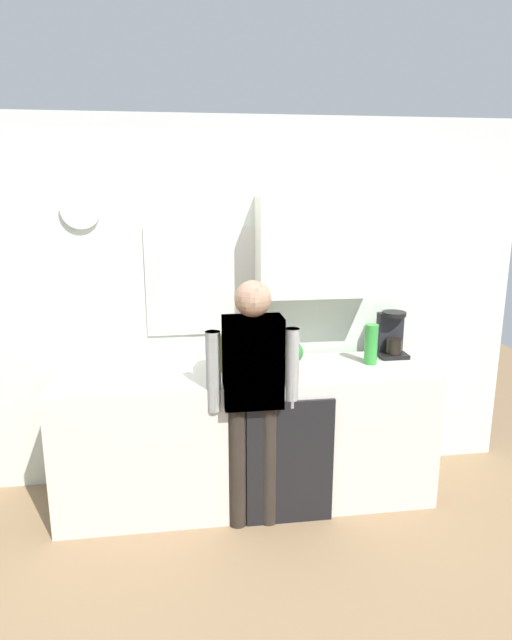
# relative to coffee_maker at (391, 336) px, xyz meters

# --- Properties ---
(ground_plane) EXTENTS (8.00, 8.00, 0.00)m
(ground_plane) POSITION_rel_coffee_maker_xyz_m (-1.08, -0.50, -1.08)
(ground_plane) COLOR #8C6D4C
(kitchen_counter) EXTENTS (2.51, 0.64, 0.94)m
(kitchen_counter) POSITION_rel_coffee_maker_xyz_m (-1.08, -0.20, -0.62)
(kitchen_counter) COLOR beige
(kitchen_counter) RESTS_ON ground_plane
(dishwasher_panel) EXTENTS (0.56, 0.02, 0.84)m
(dishwasher_panel) POSITION_rel_coffee_maker_xyz_m (-0.84, -0.53, -0.66)
(dishwasher_panel) COLOR black
(dishwasher_panel) RESTS_ON ground_plane
(back_wall_assembly) EXTENTS (4.11, 0.42, 2.60)m
(back_wall_assembly) POSITION_rel_coffee_maker_xyz_m (-1.01, 0.20, 0.28)
(back_wall_assembly) COLOR silver
(back_wall_assembly) RESTS_ON ground_plane
(coffee_maker) EXTENTS (0.20, 0.20, 0.33)m
(coffee_maker) POSITION_rel_coffee_maker_xyz_m (0.00, 0.00, 0.00)
(coffee_maker) COLOR black
(coffee_maker) RESTS_ON kitchen_counter
(bottle_amber_beer) EXTENTS (0.06, 0.06, 0.23)m
(bottle_amber_beer) POSITION_rel_coffee_maker_xyz_m (-1.10, -0.15, -0.03)
(bottle_amber_beer) COLOR brown
(bottle_amber_beer) RESTS_ON kitchen_counter
(bottle_clear_soda) EXTENTS (0.09, 0.09, 0.28)m
(bottle_clear_soda) POSITION_rel_coffee_maker_xyz_m (-0.21, -0.17, -0.01)
(bottle_clear_soda) COLOR #2D8C33
(bottle_clear_soda) RESTS_ON kitchen_counter
(bottle_olive_oil) EXTENTS (0.06, 0.06, 0.25)m
(bottle_olive_oil) POSITION_rel_coffee_maker_xyz_m (-1.24, -0.18, -0.02)
(bottle_olive_oil) COLOR olive
(bottle_olive_oil) RESTS_ON kitchen_counter
(cup_yellow_cup) EXTENTS (0.07, 0.07, 0.08)m
(cup_yellow_cup) POSITION_rel_coffee_maker_xyz_m (-1.19, -0.08, -0.10)
(cup_yellow_cup) COLOR yellow
(cup_yellow_cup) RESTS_ON kitchen_counter
(cup_terracotta_mug) EXTENTS (0.08, 0.08, 0.09)m
(cup_terracotta_mug) POSITION_rel_coffee_maker_xyz_m (-0.90, -0.22, -0.10)
(cup_terracotta_mug) COLOR #B26647
(cup_terracotta_mug) RESTS_ON kitchen_counter
(potted_plant) EXTENTS (0.15, 0.15, 0.23)m
(potted_plant) POSITION_rel_coffee_maker_xyz_m (-0.80, -0.32, -0.01)
(potted_plant) COLOR #9E5638
(potted_plant) RESTS_ON kitchen_counter
(person_at_sink) EXTENTS (0.57, 0.22, 1.60)m
(person_at_sink) POSITION_rel_coffee_maker_xyz_m (-1.08, -0.50, -0.14)
(person_at_sink) COLOR brown
(person_at_sink) RESTS_ON ground_plane
(person_guest) EXTENTS (0.57, 0.22, 1.60)m
(person_guest) POSITION_rel_coffee_maker_xyz_m (-1.08, -0.50, -0.14)
(person_guest) COLOR brown
(person_guest) RESTS_ON ground_plane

